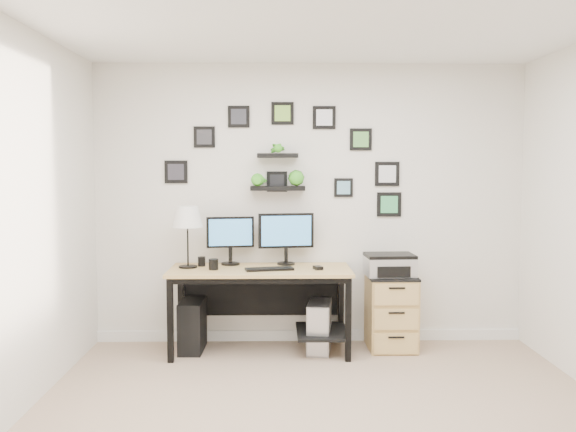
{
  "coord_description": "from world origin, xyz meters",
  "views": [
    {
      "loc": [
        -0.32,
        -3.99,
        1.66
      ],
      "look_at": [
        -0.21,
        1.83,
        1.2
      ],
      "focal_mm": 40.0,
      "sensor_mm": 36.0,
      "label": 1
    }
  ],
  "objects_px": {
    "mug": "(213,264)",
    "pc_tower_black": "(192,325)",
    "pc_tower_grey": "(319,327)",
    "file_cabinet": "(391,312)",
    "printer": "(390,265)",
    "monitor_right": "(286,234)",
    "desk": "(264,282)",
    "monitor_left": "(230,237)",
    "table_lamp": "(187,218)"
  },
  "relations": [
    {
      "from": "mug",
      "to": "file_cabinet",
      "type": "relative_size",
      "value": 0.14
    },
    {
      "from": "table_lamp",
      "to": "pc_tower_black",
      "type": "bearing_deg",
      "value": -9.47
    },
    {
      "from": "pc_tower_grey",
      "to": "file_cabinet",
      "type": "distance_m",
      "value": 0.67
    },
    {
      "from": "pc_tower_black",
      "to": "pc_tower_grey",
      "type": "bearing_deg",
      "value": -0.88
    },
    {
      "from": "monitor_right",
      "to": "file_cabinet",
      "type": "xyz_separation_m",
      "value": [
        0.95,
        -0.12,
        -0.7
      ]
    },
    {
      "from": "monitor_left",
      "to": "mug",
      "type": "bearing_deg",
      "value": -115.54
    },
    {
      "from": "monitor_left",
      "to": "file_cabinet",
      "type": "bearing_deg",
      "value": -4.7
    },
    {
      "from": "printer",
      "to": "file_cabinet",
      "type": "bearing_deg",
      "value": 47.94
    },
    {
      "from": "pc_tower_black",
      "to": "monitor_left",
      "type": "bearing_deg",
      "value": 26.52
    },
    {
      "from": "monitor_left",
      "to": "mug",
      "type": "relative_size",
      "value": 4.68
    },
    {
      "from": "pc_tower_black",
      "to": "printer",
      "type": "xyz_separation_m",
      "value": [
        1.77,
        0.01,
        0.54
      ]
    },
    {
      "from": "table_lamp",
      "to": "monitor_right",
      "type": "bearing_deg",
      "value": 9.92
    },
    {
      "from": "pc_tower_grey",
      "to": "printer",
      "type": "distance_m",
      "value": 0.84
    },
    {
      "from": "desk",
      "to": "table_lamp",
      "type": "bearing_deg",
      "value": 177.78
    },
    {
      "from": "pc_tower_black",
      "to": "pc_tower_grey",
      "type": "xyz_separation_m",
      "value": [
        1.14,
        -0.04,
        -0.01
      ]
    },
    {
      "from": "monitor_right",
      "to": "printer",
      "type": "height_order",
      "value": "monitor_right"
    },
    {
      "from": "monitor_right",
      "to": "table_lamp",
      "type": "bearing_deg",
      "value": -170.08
    },
    {
      "from": "monitor_left",
      "to": "monitor_right",
      "type": "relative_size",
      "value": 0.87
    },
    {
      "from": "monitor_right",
      "to": "pc_tower_black",
      "type": "distance_m",
      "value": 1.18
    },
    {
      "from": "monitor_left",
      "to": "file_cabinet",
      "type": "distance_m",
      "value": 1.61
    },
    {
      "from": "monitor_right",
      "to": "pc_tower_grey",
      "type": "bearing_deg",
      "value": -34.73
    },
    {
      "from": "pc_tower_grey",
      "to": "pc_tower_black",
      "type": "bearing_deg",
      "value": 177.77
    },
    {
      "from": "monitor_left",
      "to": "pc_tower_black",
      "type": "relative_size",
      "value": 0.97
    },
    {
      "from": "monitor_right",
      "to": "pc_tower_grey",
      "type": "distance_m",
      "value": 0.89
    },
    {
      "from": "desk",
      "to": "pc_tower_black",
      "type": "bearing_deg",
      "value": 178.15
    },
    {
      "from": "file_cabinet",
      "to": "printer",
      "type": "bearing_deg",
      "value": -132.06
    },
    {
      "from": "mug",
      "to": "monitor_right",
      "type": "bearing_deg",
      "value": 23.12
    },
    {
      "from": "desk",
      "to": "pc_tower_black",
      "type": "xyz_separation_m",
      "value": [
        -0.65,
        0.02,
        -0.4
      ]
    },
    {
      "from": "mug",
      "to": "pc_tower_black",
      "type": "xyz_separation_m",
      "value": [
        -0.21,
        0.11,
        -0.57
      ]
    },
    {
      "from": "monitor_left",
      "to": "pc_tower_black",
      "type": "distance_m",
      "value": 0.87
    },
    {
      "from": "desk",
      "to": "file_cabinet",
      "type": "relative_size",
      "value": 2.39
    },
    {
      "from": "monitor_left",
      "to": "printer",
      "type": "height_order",
      "value": "monitor_left"
    },
    {
      "from": "table_lamp",
      "to": "mug",
      "type": "height_order",
      "value": "table_lamp"
    },
    {
      "from": "pc_tower_grey",
      "to": "printer",
      "type": "relative_size",
      "value": 1.05
    },
    {
      "from": "monitor_left",
      "to": "monitor_right",
      "type": "distance_m",
      "value": 0.51
    },
    {
      "from": "desk",
      "to": "monitor_right",
      "type": "relative_size",
      "value": 3.15
    },
    {
      "from": "monitor_right",
      "to": "table_lamp",
      "type": "height_order",
      "value": "table_lamp"
    },
    {
      "from": "monitor_left",
      "to": "file_cabinet",
      "type": "relative_size",
      "value": 0.66
    },
    {
      "from": "mug",
      "to": "pc_tower_black",
      "type": "bearing_deg",
      "value": 150.95
    },
    {
      "from": "desk",
      "to": "table_lamp",
      "type": "relative_size",
      "value": 2.91
    },
    {
      "from": "pc_tower_grey",
      "to": "monitor_right",
      "type": "bearing_deg",
      "value": 145.27
    },
    {
      "from": "mug",
      "to": "table_lamp",
      "type": "bearing_deg",
      "value": 153.34
    },
    {
      "from": "pc_tower_black",
      "to": "pc_tower_grey",
      "type": "height_order",
      "value": "pc_tower_black"
    },
    {
      "from": "monitor_left",
      "to": "desk",
      "type": "bearing_deg",
      "value": -29.68
    },
    {
      "from": "desk",
      "to": "file_cabinet",
      "type": "xyz_separation_m",
      "value": [
        1.15,
        0.06,
        -0.29
      ]
    },
    {
      "from": "table_lamp",
      "to": "desk",
      "type": "bearing_deg",
      "value": -2.22
    },
    {
      "from": "monitor_left",
      "to": "monitor_right",
      "type": "height_order",
      "value": "monitor_right"
    },
    {
      "from": "mug",
      "to": "desk",
      "type": "bearing_deg",
      "value": 11.89
    },
    {
      "from": "mug",
      "to": "printer",
      "type": "relative_size",
      "value": 0.21
    },
    {
      "from": "pc_tower_grey",
      "to": "desk",
      "type": "bearing_deg",
      "value": 177.27
    }
  ]
}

